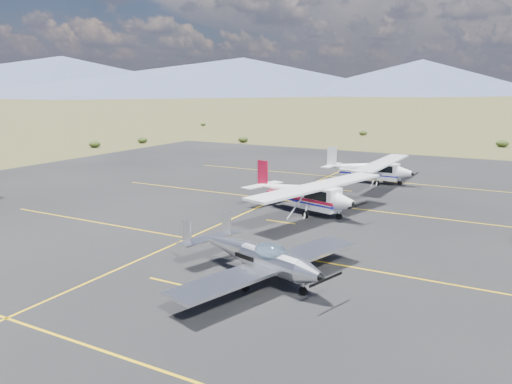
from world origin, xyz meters
The scene contains 5 objects.
ground centered at (0.00, 0.00, 0.00)m, with size 1600.00×1600.00×0.00m, color #383D1C.
apron centered at (0.00, 7.00, 0.00)m, with size 72.00×72.00×0.02m, color black.
aircraft_low_wing centered at (0.23, -1.32, 1.04)m, with size 7.33×9.95×2.17m.
aircraft_cessna centered at (-2.75, 10.47, 1.36)m, with size 8.07×12.09×3.07m.
aircraft_plain centered at (-1.86, 22.81, 1.28)m, with size 6.80×11.36×2.88m.
Camera 1 is at (9.87, -19.30, 8.21)m, focal length 35.00 mm.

